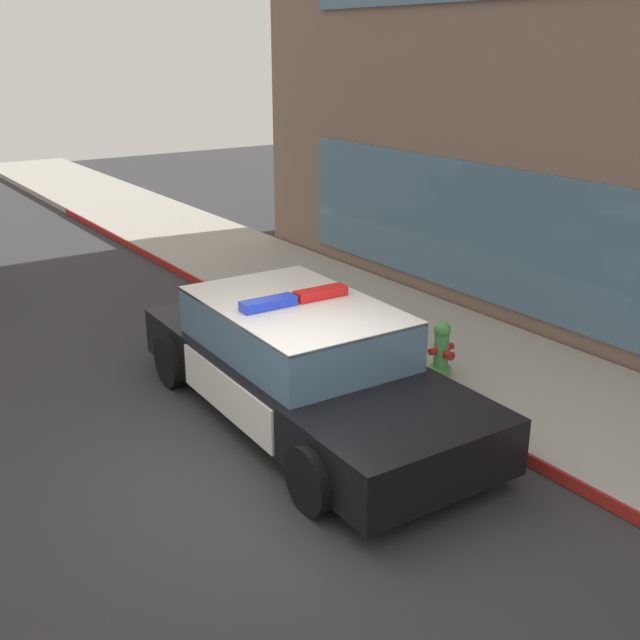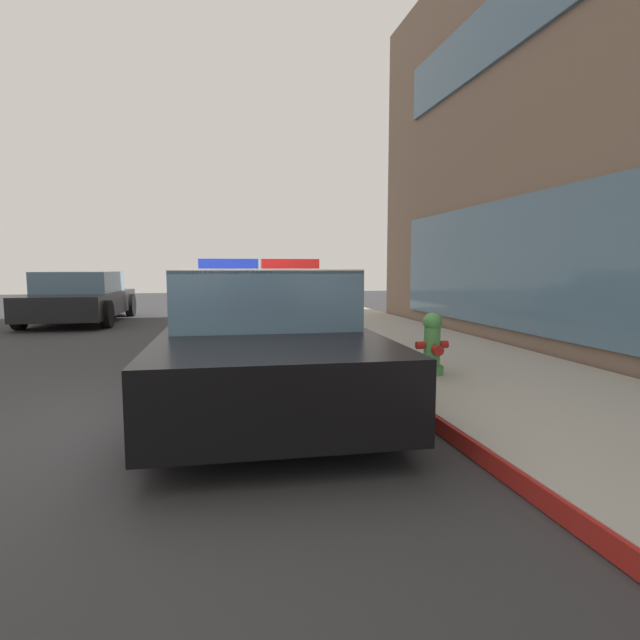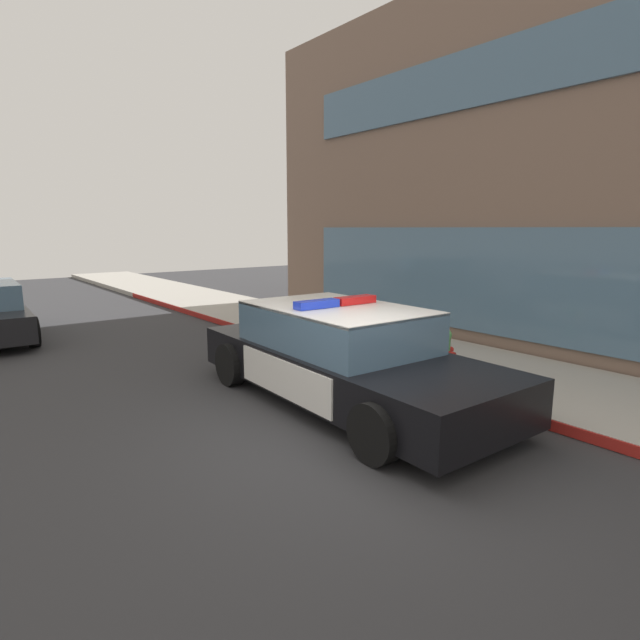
# 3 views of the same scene
# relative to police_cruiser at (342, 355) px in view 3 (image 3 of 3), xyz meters

# --- Properties ---
(ground) EXTENTS (48.00, 48.00, 0.00)m
(ground) POSITION_rel_police_cruiser_xyz_m (1.20, -0.78, -0.68)
(ground) COLOR #303033
(sidewalk) EXTENTS (48.00, 2.82, 0.15)m
(sidewalk) POSITION_rel_police_cruiser_xyz_m (1.20, 2.73, -0.61)
(sidewalk) COLOR #A39E93
(sidewalk) RESTS_ON ground
(curb_red_paint) EXTENTS (28.80, 0.04, 0.14)m
(curb_red_paint) POSITION_rel_police_cruiser_xyz_m (1.20, 1.30, -0.61)
(curb_red_paint) COLOR maroon
(curb_red_paint) RESTS_ON ground
(police_cruiser) EXTENTS (5.21, 2.31, 1.49)m
(police_cruiser) POSITION_rel_police_cruiser_xyz_m (0.00, 0.00, 0.00)
(police_cruiser) COLOR black
(police_cruiser) RESTS_ON ground
(fire_hydrant) EXTENTS (0.34, 0.39, 0.73)m
(fire_hydrant) POSITION_rel_police_cruiser_xyz_m (0.29, 1.97, -0.18)
(fire_hydrant) COLOR #4C994C
(fire_hydrant) RESTS_ON sidewalk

